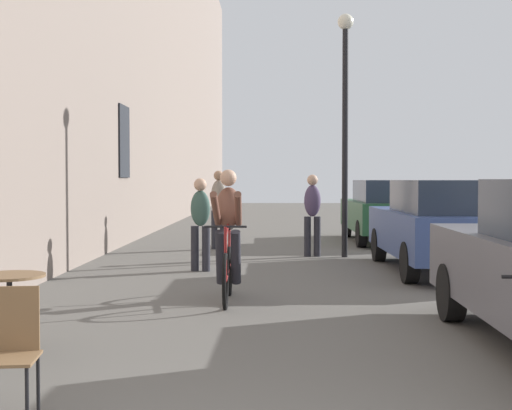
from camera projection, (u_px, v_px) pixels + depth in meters
name	position (u px, v px, depth m)	size (l,w,h in m)	color
cafe_chair_near_toward_wall	(9.00, 347.00, 4.48)	(0.42, 0.42, 0.89)	black
cafe_table_mid	(9.00, 296.00, 6.39)	(0.64, 0.64, 0.72)	black
cyclist_on_bicycle	(228.00, 238.00, 9.25)	(0.52, 1.76, 1.74)	black
pedestrian_near	(200.00, 219.00, 12.12)	(0.38, 0.30, 1.60)	#26262D
pedestrian_mid	(312.00, 210.00, 14.41)	(0.36, 0.27, 1.67)	#26262D
pedestrian_far	(219.00, 205.00, 15.91)	(0.37, 0.28, 1.77)	#26262D
street_lamp	(345.00, 103.00, 14.22)	(0.32, 0.32, 4.90)	black
parked_car_second	(443.00, 224.00, 12.00)	(1.89, 4.42, 1.57)	#384C84
parked_car_third	(387.00, 210.00, 17.68)	(1.89, 4.40, 1.56)	#23512D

